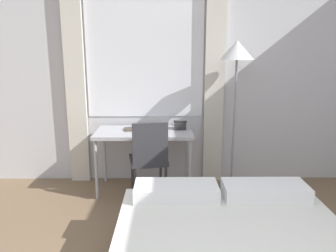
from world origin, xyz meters
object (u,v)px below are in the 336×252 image
desk (144,136)px  standing_lamp (237,62)px  book (135,129)px  telephone (180,125)px  desk_chair (149,156)px

desk → standing_lamp: standing_lamp is taller
desk → standing_lamp: 1.37m
book → standing_lamp: bearing=-1.9°
desk → standing_lamp: size_ratio=0.64×
standing_lamp → telephone: (-0.63, 0.08, -0.76)m
desk_chair → book: size_ratio=3.46×
desk_chair → standing_lamp: size_ratio=0.52×
desk_chair → book: 0.47m
telephone → book: size_ratio=0.59×
standing_lamp → book: bearing=178.1°
desk_chair → standing_lamp: bearing=8.1°
desk → telephone: bearing=12.6°
desk → standing_lamp: bearing=0.8°
desk → desk_chair: bearing=-77.5°
desk_chair → standing_lamp: standing_lamp is taller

